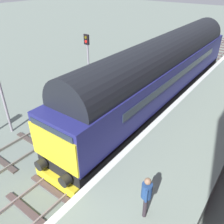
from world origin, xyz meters
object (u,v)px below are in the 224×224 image
object	(u,v)px
signal_post_mid	(0,87)
diesel_locomotive	(161,70)
signal_post_far	(88,57)
waiting_passenger	(146,193)

from	to	relation	value
signal_post_mid	diesel_locomotive	bearing A→B (deg)	57.78
signal_post_far	waiting_passenger	distance (m)	12.08
diesel_locomotive	signal_post_far	xyz separation A→B (m)	(-5.26, -1.41, 0.22)
signal_post_mid	waiting_passenger	size ratio (longest dim) A/B	2.78
diesel_locomotive	signal_post_mid	size ratio (longest dim) A/B	4.22
diesel_locomotive	signal_post_far	distance (m)	5.45
waiting_passenger	signal_post_mid	bearing A→B (deg)	59.50
diesel_locomotive	signal_post_far	bearing A→B (deg)	-164.97
diesel_locomotive	waiting_passenger	bearing A→B (deg)	-66.13
signal_post_mid	waiting_passenger	xyz separation A→B (m)	(9.29, -0.76, -0.84)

